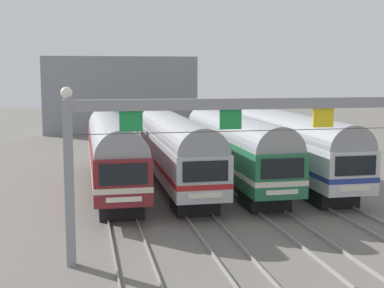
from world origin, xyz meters
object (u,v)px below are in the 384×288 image
(commuter_train_stainless, at_px, (175,146))
(commuter_train_green, at_px, (234,145))
(commuter_train_maroon, at_px, (113,148))
(catenary_gantry, at_px, (277,131))
(commuter_train_silver, at_px, (290,143))

(commuter_train_stainless, xyz_separation_m, commuter_train_green, (3.99, 0.00, 0.00))
(commuter_train_maroon, height_order, catenary_gantry, catenary_gantry)
(commuter_train_green, relative_size, commuter_train_silver, 1.00)
(commuter_train_stainless, distance_m, catenary_gantry, 13.86)
(commuter_train_maroon, distance_m, commuter_train_green, 7.97)
(commuter_train_silver, xyz_separation_m, catenary_gantry, (-5.98, -13.50, 2.41))
(commuter_train_silver, bearing_deg, commuter_train_maroon, 180.00)
(commuter_train_green, height_order, commuter_train_silver, same)
(commuter_train_stainless, height_order, commuter_train_silver, same)
(commuter_train_green, bearing_deg, commuter_train_silver, 0.00)
(commuter_train_green, distance_m, commuter_train_silver, 3.99)
(commuter_train_silver, height_order, catenary_gantry, catenary_gantry)
(catenary_gantry, bearing_deg, commuter_train_green, 81.60)
(commuter_train_green, distance_m, catenary_gantry, 13.86)
(commuter_train_stainless, xyz_separation_m, catenary_gantry, (1.99, -13.50, 2.41))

